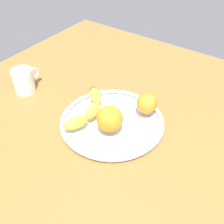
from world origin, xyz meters
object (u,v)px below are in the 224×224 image
object	(u,v)px
banana	(89,108)
ambient_mug	(24,80)
fruit_bowl	(112,122)
orange_front_left	(147,103)
orange_back_right	(110,119)

from	to	relation	value
banana	ambient_mug	bearing A→B (deg)	80.42
fruit_bowl	orange_front_left	xyz separation A→B (cm)	(9.24, -6.56, 4.12)
orange_back_right	orange_front_left	size ratio (longest dim) A/B	1.19
banana	orange_back_right	xyz separation A→B (cm)	(-2.11, -9.52, 2.05)
orange_back_right	orange_front_left	world-z (taller)	orange_back_right
fruit_bowl	ambient_mug	xyz separation A→B (cm)	(-3.19, 35.09, 3.34)
orange_front_left	orange_back_right	bearing A→B (deg)	159.31
banana	orange_back_right	bearing A→B (deg)	-115.66
banana	orange_front_left	xyz separation A→B (cm)	(10.71, -14.36, 1.45)
ambient_mug	orange_front_left	bearing A→B (deg)	-73.38
fruit_bowl	ambient_mug	world-z (taller)	ambient_mug
banana	orange_front_left	bearing A→B (deg)	-66.45
fruit_bowl	orange_front_left	size ratio (longest dim) A/B	4.90
orange_back_right	ambient_mug	bearing A→B (deg)	89.40
orange_back_right	ambient_mug	size ratio (longest dim) A/B	0.71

